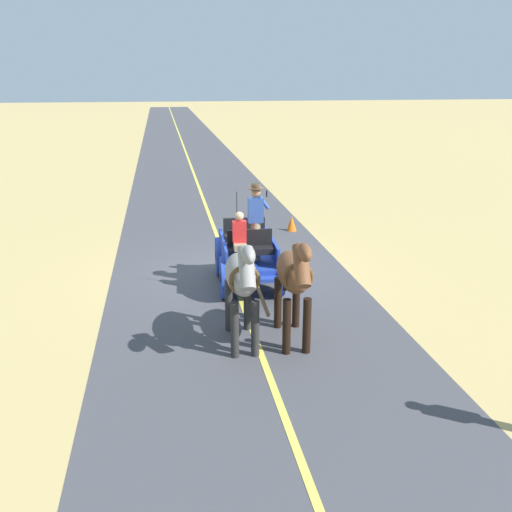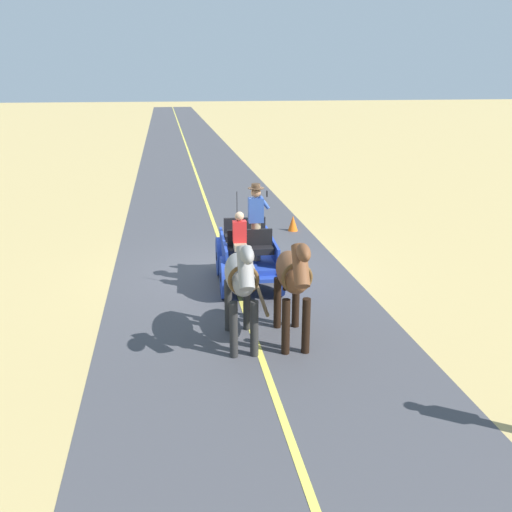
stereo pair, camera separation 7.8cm
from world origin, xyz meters
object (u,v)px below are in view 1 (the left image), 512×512
horse_drawn_carriage (248,253)px  horse_off_side (242,278)px  horse_near_side (294,276)px  traffic_cone (292,223)px

horse_drawn_carriage → horse_off_side: size_ratio=2.04×
horse_drawn_carriage → horse_near_side: (-0.36, 3.04, 0.51)m
horse_off_side → traffic_cone: bearing=-109.7°
horse_drawn_carriage → horse_off_side: 3.11m
horse_near_side → traffic_cone: bearing=-103.1°
horse_drawn_carriage → horse_near_side: 3.11m
horse_drawn_carriage → horse_near_side: size_ratio=2.04×
horse_near_side → traffic_cone: size_ratio=4.42×
horse_drawn_carriage → horse_off_side: horse_drawn_carriage is taller
horse_near_side → horse_off_side: size_ratio=1.00×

